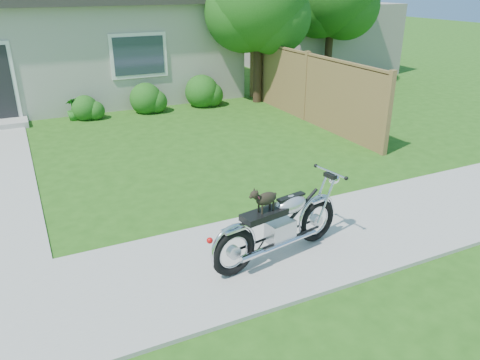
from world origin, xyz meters
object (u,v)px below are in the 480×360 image
at_px(house, 37,31).
at_px(tree_near, 263,5).
at_px(fence, 306,87).
at_px(potted_plant_right, 73,109).
at_px(motorcycle_with_dog, 281,224).

bearing_deg(house, tree_near, -31.77).
bearing_deg(tree_near, fence, -87.73).
distance_m(tree_near, potted_plant_right, 6.39).
bearing_deg(potted_plant_right, tree_near, -3.93).
relative_size(fence, potted_plant_right, 10.37).
xyz_separation_m(fence, motorcycle_with_dog, (-4.28, -5.94, -0.40)).
distance_m(fence, tree_near, 3.14).
xyz_separation_m(potted_plant_right, motorcycle_with_dog, (1.62, -8.74, 0.22)).
distance_m(potted_plant_right, motorcycle_with_dog, 8.90).
bearing_deg(potted_plant_right, fence, -25.40).
relative_size(tree_near, potted_plant_right, 7.24).
bearing_deg(fence, house, 135.26).
xyz_separation_m(tree_near, potted_plant_right, (-5.80, 0.40, -2.65)).
bearing_deg(potted_plant_right, motorcycle_with_dog, -79.52).
relative_size(tree_near, motorcycle_with_dog, 2.09).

